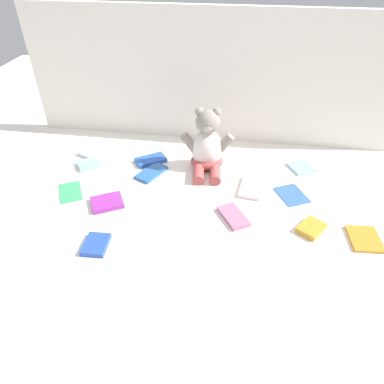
% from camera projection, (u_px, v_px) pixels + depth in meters
% --- Properties ---
extents(ground_plane, '(3.20, 3.20, 0.00)m').
position_uv_depth(ground_plane, '(194.00, 197.00, 1.31)').
color(ground_plane, silver).
extents(backdrop_drape, '(1.62, 0.03, 0.57)m').
position_uv_depth(backdrop_drape, '(210.00, 78.00, 1.51)').
color(backdrop_drape, white).
rests_on(backdrop_drape, ground_plane).
extents(teddy_bear, '(0.22, 0.20, 0.26)m').
position_uv_depth(teddy_bear, '(207.00, 147.00, 1.42)').
color(teddy_bear, white).
rests_on(teddy_bear, ground_plane).
extents(book_case_0, '(0.10, 0.12, 0.01)m').
position_uv_depth(book_case_0, '(365.00, 239.00, 1.13)').
color(book_case_0, orange).
rests_on(book_case_0, ground_plane).
extents(book_case_1, '(0.12, 0.14, 0.02)m').
position_uv_depth(book_case_1, '(233.00, 216.00, 1.22)').
color(book_case_1, '#B96A8C').
rests_on(book_case_1, ground_plane).
extents(book_case_2, '(0.12, 0.11, 0.02)m').
position_uv_depth(book_case_2, '(89.00, 164.00, 1.48)').
color(book_case_2, '#89B7D7').
rests_on(book_case_2, ground_plane).
extents(book_case_3, '(0.13, 0.13, 0.02)m').
position_uv_depth(book_case_3, '(93.00, 153.00, 1.56)').
color(book_case_3, white).
rests_on(book_case_3, ground_plane).
extents(book_case_4, '(0.14, 0.13, 0.02)m').
position_uv_depth(book_case_4, '(151.00, 160.00, 1.51)').
color(book_case_4, blue).
rests_on(book_case_4, ground_plane).
extents(book_case_5, '(0.12, 0.15, 0.01)m').
position_uv_depth(book_case_5, '(151.00, 173.00, 1.43)').
color(book_case_5, '#295DA4').
rests_on(book_case_5, ground_plane).
extents(book_case_6, '(0.13, 0.15, 0.01)m').
position_uv_depth(book_case_6, '(70.00, 192.00, 1.34)').
color(book_case_6, '#3AA766').
rests_on(book_case_6, ground_plane).
extents(book_case_7, '(0.08, 0.10, 0.02)m').
position_uv_depth(book_case_7, '(96.00, 245.00, 1.11)').
color(book_case_7, '#284CB0').
rests_on(book_case_7, ground_plane).
extents(book_case_8, '(0.11, 0.11, 0.02)m').
position_uv_depth(book_case_8, '(311.00, 228.00, 1.17)').
color(book_case_8, gold).
rests_on(book_case_8, ground_plane).
extents(book_case_9, '(0.13, 0.13, 0.01)m').
position_uv_depth(book_case_9, '(301.00, 167.00, 1.47)').
color(book_case_9, '#89B4E4').
rests_on(book_case_9, ground_plane).
extents(book_case_10, '(0.14, 0.15, 0.01)m').
position_uv_depth(book_case_10, '(292.00, 195.00, 1.32)').
color(book_case_10, '#3663B2').
rests_on(book_case_10, ground_plane).
extents(book_case_11, '(0.10, 0.15, 0.02)m').
position_uv_depth(book_case_11, '(251.00, 187.00, 1.35)').
color(book_case_11, white).
rests_on(book_case_11, ground_plane).
extents(book_case_12, '(0.14, 0.13, 0.02)m').
position_uv_depth(book_case_12, '(107.00, 202.00, 1.27)').
color(book_case_12, purple).
rests_on(book_case_12, ground_plane).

